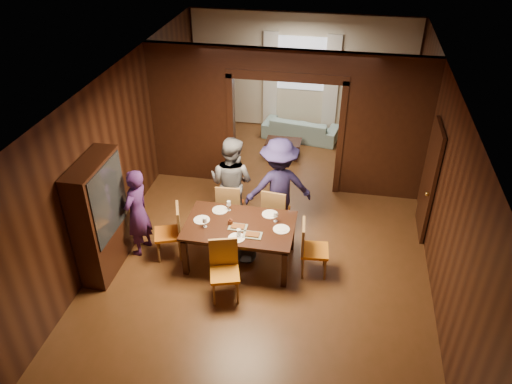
% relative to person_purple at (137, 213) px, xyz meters
% --- Properties ---
extents(floor, '(9.00, 9.00, 0.00)m').
position_rel_person_purple_xyz_m(floor, '(2.13, 1.01, -0.80)').
color(floor, '#513116').
rests_on(floor, ground).
extents(ceiling, '(5.50, 9.00, 0.02)m').
position_rel_person_purple_xyz_m(ceiling, '(2.13, 1.01, 2.10)').
color(ceiling, silver).
rests_on(ceiling, room_walls).
extents(room_walls, '(5.52, 9.01, 2.90)m').
position_rel_person_purple_xyz_m(room_walls, '(2.13, 2.90, 0.70)').
color(room_walls, black).
rests_on(room_walls, floor).
extents(person_purple, '(0.50, 0.65, 1.60)m').
position_rel_person_purple_xyz_m(person_purple, '(0.00, 0.00, 0.00)').
color(person_purple, '#421F5C').
rests_on(person_purple, floor).
extents(person_grey, '(1.02, 0.89, 1.78)m').
position_rel_person_purple_xyz_m(person_grey, '(1.38, 1.08, 0.09)').
color(person_grey, slate).
rests_on(person_grey, floor).
extents(person_navy, '(1.35, 1.03, 1.85)m').
position_rel_person_purple_xyz_m(person_navy, '(2.24, 1.04, 0.12)').
color(person_navy, '#221C46').
rests_on(person_navy, floor).
extents(sofa, '(1.92, 0.99, 0.53)m').
position_rel_person_purple_xyz_m(sofa, '(2.25, 4.86, -0.53)').
color(sofa, '#84ABAD').
rests_on(sofa, floor).
extents(serving_bowl, '(0.35, 0.35, 0.09)m').
position_rel_person_purple_xyz_m(serving_bowl, '(1.84, 0.08, 0.00)').
color(serving_bowl, black).
rests_on(serving_bowl, dining_table).
extents(dining_table, '(1.79, 1.11, 0.76)m').
position_rel_person_purple_xyz_m(dining_table, '(1.75, 0.04, -0.42)').
color(dining_table, black).
rests_on(dining_table, floor).
extents(coffee_table, '(0.80, 0.50, 0.40)m').
position_rel_person_purple_xyz_m(coffee_table, '(1.96, 3.84, -0.60)').
color(coffee_table, black).
rests_on(coffee_table, floor).
extents(chair_left, '(0.56, 0.56, 0.97)m').
position_rel_person_purple_xyz_m(chair_left, '(0.51, -0.03, -0.32)').
color(chair_left, '#D26613').
rests_on(chair_left, floor).
extents(chair_right, '(0.48, 0.48, 0.97)m').
position_rel_person_purple_xyz_m(chair_right, '(3.00, -0.02, -0.32)').
color(chair_right, orange).
rests_on(chair_right, floor).
extents(chair_far_l, '(0.46, 0.46, 0.97)m').
position_rel_person_purple_xyz_m(chair_far_l, '(1.37, 0.97, -0.32)').
color(chair_far_l, '#E04C15').
rests_on(chair_far_l, floor).
extents(chair_far_r, '(0.49, 0.49, 0.97)m').
position_rel_person_purple_xyz_m(chair_far_r, '(2.21, 0.96, -0.32)').
color(chair_far_r, orange).
rests_on(chair_far_r, floor).
extents(chair_near, '(0.55, 0.55, 0.97)m').
position_rel_person_purple_xyz_m(chair_near, '(1.69, -0.83, -0.32)').
color(chair_near, orange).
rests_on(chair_near, floor).
extents(hutch, '(0.40, 1.20, 2.00)m').
position_rel_person_purple_xyz_m(hutch, '(-0.40, -0.49, 0.20)').
color(hutch, black).
rests_on(hutch, floor).
extents(door_right, '(0.06, 0.90, 2.10)m').
position_rel_person_purple_xyz_m(door_right, '(4.83, 1.51, 0.25)').
color(door_right, black).
rests_on(door_right, floor).
extents(window_far, '(1.20, 0.03, 1.30)m').
position_rel_person_purple_xyz_m(window_far, '(2.13, 5.45, 0.90)').
color(window_far, silver).
rests_on(window_far, back_wall).
extents(curtain_left, '(0.35, 0.06, 2.40)m').
position_rel_person_purple_xyz_m(curtain_left, '(1.38, 5.41, 0.45)').
color(curtain_left, white).
rests_on(curtain_left, back_wall).
extents(curtain_right, '(0.35, 0.06, 2.40)m').
position_rel_person_purple_xyz_m(curtain_right, '(2.88, 5.41, 0.45)').
color(curtain_right, white).
rests_on(curtain_right, back_wall).
extents(plate_left, '(0.27, 0.27, 0.01)m').
position_rel_person_purple_xyz_m(plate_left, '(1.11, 0.04, -0.03)').
color(plate_left, white).
rests_on(plate_left, dining_table).
extents(plate_far_l, '(0.27, 0.27, 0.01)m').
position_rel_person_purple_xyz_m(plate_far_l, '(1.33, 0.37, -0.03)').
color(plate_far_l, silver).
rests_on(plate_far_l, dining_table).
extents(plate_far_r, '(0.27, 0.27, 0.01)m').
position_rel_person_purple_xyz_m(plate_far_r, '(2.19, 0.41, -0.03)').
color(plate_far_r, white).
rests_on(plate_far_r, dining_table).
extents(plate_right, '(0.27, 0.27, 0.01)m').
position_rel_person_purple_xyz_m(plate_right, '(2.44, 0.03, -0.03)').
color(plate_right, white).
rests_on(plate_right, dining_table).
extents(plate_near, '(0.27, 0.27, 0.01)m').
position_rel_person_purple_xyz_m(plate_near, '(1.78, -0.32, -0.03)').
color(plate_near, white).
rests_on(plate_near, dining_table).
extents(platter_a, '(0.30, 0.20, 0.04)m').
position_rel_person_purple_xyz_m(platter_a, '(1.74, -0.05, -0.02)').
color(platter_a, slate).
rests_on(platter_a, dining_table).
extents(platter_b, '(0.30, 0.20, 0.04)m').
position_rel_person_purple_xyz_m(platter_b, '(2.01, -0.21, -0.02)').
color(platter_b, gray).
rests_on(platter_b, dining_table).
extents(wineglass_left, '(0.08, 0.08, 0.18)m').
position_rel_person_purple_xyz_m(wineglass_left, '(1.21, -0.13, 0.05)').
color(wineglass_left, silver).
rests_on(wineglass_left, dining_table).
extents(wineglass_far, '(0.08, 0.08, 0.18)m').
position_rel_person_purple_xyz_m(wineglass_far, '(1.48, 0.41, 0.05)').
color(wineglass_far, white).
rests_on(wineglass_far, dining_table).
extents(wineglass_right, '(0.08, 0.08, 0.18)m').
position_rel_person_purple_xyz_m(wineglass_right, '(2.31, 0.23, 0.05)').
color(wineglass_right, silver).
rests_on(wineglass_right, dining_table).
extents(tumbler, '(0.07, 0.07, 0.14)m').
position_rel_person_purple_xyz_m(tumbler, '(1.80, -0.28, 0.03)').
color(tumbler, white).
rests_on(tumbler, dining_table).
extents(condiment_jar, '(0.08, 0.08, 0.11)m').
position_rel_person_purple_xyz_m(condiment_jar, '(1.60, 0.01, 0.01)').
color(condiment_jar, '#451E10').
rests_on(condiment_jar, dining_table).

